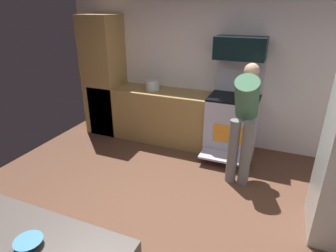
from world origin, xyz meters
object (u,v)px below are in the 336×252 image
Objects in this scene: microwave at (240,48)px; mixing_bowl_large at (29,243)px; stock_pot at (153,85)px; person_cook at (244,116)px; oven_range at (232,123)px.

mixing_bowl_large is (-0.63, -3.45, -0.74)m from microwave.
person_cook is at bearing -24.08° from stock_pot.
microwave reaches higher than stock_pot.
stock_pot is (-0.77, 3.37, 0.06)m from mixing_bowl_large.
microwave is 3.09× the size of stock_pot.
microwave is 1.56m from stock_pot.
mixing_bowl_large is 3.46m from stock_pot.
microwave is 1.14m from person_cook.
oven_range is at bearing -0.53° from stock_pot.
microwave is at bearing 107.41° from person_cook.
stock_pot is at bearing -176.73° from microwave.
mixing_bowl_large is (-0.89, -2.63, -0.00)m from person_cook.
microwave reaches higher than oven_range.
person_cook is 9.11× the size of mixing_bowl_large.
person_cook is (0.26, -0.73, 0.41)m from oven_range.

